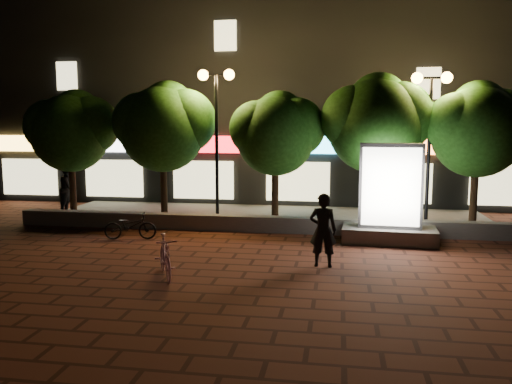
% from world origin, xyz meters
% --- Properties ---
extents(ground, '(80.00, 80.00, 0.00)m').
position_xyz_m(ground, '(0.00, 0.00, 0.00)').
color(ground, '#522519').
rests_on(ground, ground).
extents(retaining_wall, '(16.00, 0.45, 0.50)m').
position_xyz_m(retaining_wall, '(0.00, 4.00, 0.25)').
color(retaining_wall, slate).
rests_on(retaining_wall, ground).
extents(sidewalk, '(16.00, 5.00, 0.08)m').
position_xyz_m(sidewalk, '(0.00, 6.50, 0.04)').
color(sidewalk, slate).
rests_on(sidewalk, ground).
extents(building_block, '(28.00, 8.12, 11.30)m').
position_xyz_m(building_block, '(-0.01, 12.99, 5.00)').
color(building_block, black).
rests_on(building_block, ground).
extents(tree_far_left, '(3.36, 2.80, 4.63)m').
position_xyz_m(tree_far_left, '(-6.95, 5.46, 3.29)').
color(tree_far_left, '#322013').
rests_on(tree_far_left, sidewalk).
extents(tree_left, '(3.60, 3.00, 4.89)m').
position_xyz_m(tree_left, '(-3.45, 5.46, 3.44)').
color(tree_left, '#322013').
rests_on(tree_left, sidewalk).
extents(tree_mid, '(3.24, 2.70, 4.50)m').
position_xyz_m(tree_mid, '(0.55, 5.46, 3.22)').
color(tree_mid, '#322013').
rests_on(tree_mid, sidewalk).
extents(tree_right, '(3.72, 3.10, 5.07)m').
position_xyz_m(tree_right, '(3.86, 5.46, 3.57)').
color(tree_right, '#322013').
rests_on(tree_right, sidewalk).
extents(tree_far_right, '(3.48, 2.90, 4.76)m').
position_xyz_m(tree_far_right, '(7.05, 5.46, 3.37)').
color(tree_far_right, '#322013').
rests_on(tree_far_right, sidewalk).
extents(street_lamp_left, '(1.26, 0.36, 5.18)m').
position_xyz_m(street_lamp_left, '(-1.50, 5.20, 4.03)').
color(street_lamp_left, black).
rests_on(street_lamp_left, sidewalk).
extents(street_lamp_right, '(1.26, 0.36, 4.98)m').
position_xyz_m(street_lamp_right, '(5.50, 5.20, 3.89)').
color(street_lamp_right, black).
rests_on(street_lamp_right, sidewalk).
extents(ad_kiosk, '(2.74, 1.49, 2.88)m').
position_xyz_m(ad_kiosk, '(4.14, 3.10, 1.16)').
color(ad_kiosk, slate).
rests_on(ad_kiosk, ground).
extents(scooter_pink, '(1.12, 1.63, 0.96)m').
position_xyz_m(scooter_pink, '(-1.14, -1.30, 0.48)').
color(scooter_pink, '#BB7790').
rests_on(scooter_pink, ground).
extents(rider, '(0.67, 0.46, 1.79)m').
position_xyz_m(rider, '(2.31, 0.18, 0.89)').
color(rider, black).
rests_on(rider, ground).
extents(scooter_parked, '(1.62, 0.84, 0.81)m').
position_xyz_m(scooter_parked, '(-3.47, 2.26, 0.41)').
color(scooter_parked, black).
rests_on(scooter_parked, ground).
extents(pedestrian, '(0.78, 0.96, 1.86)m').
position_xyz_m(pedestrian, '(-7.50, 6.01, 1.01)').
color(pedestrian, black).
rests_on(pedestrian, sidewalk).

